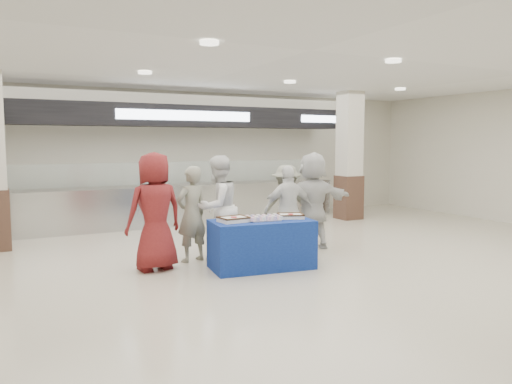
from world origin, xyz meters
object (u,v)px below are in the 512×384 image
sheet_cake_right (291,216)px  cupcake_tray (264,218)px  display_table (262,244)px  chef_short (289,209)px  soldier_b (286,205)px  civilian_white (312,201)px  civilian_maroon (155,212)px  chef_tall (218,207)px  sheet_cake_left (234,219)px  soldier_a (192,214)px

sheet_cake_right → cupcake_tray: bearing=178.5°
display_table → chef_short: 1.31m
cupcake_tray → soldier_b: 1.84m
civilian_white → civilian_maroon: bearing=13.3°
civilian_maroon → chef_tall: bearing=-174.1°
display_table → sheet_cake_right: 0.65m
sheet_cake_right → civilian_maroon: size_ratio=0.26×
sheet_cake_left → soldier_b: soldier_b is taller
display_table → sheet_cake_left: bearing=-178.9°
soldier_a → chef_tall: (0.47, 0.02, 0.08)m
sheet_cake_left → sheet_cake_right: 0.95m
civilian_white → soldier_b: bearing=-54.5°
chef_tall → soldier_a: bearing=-20.7°
soldier_b → sheet_cake_right: bearing=81.3°
sheet_cake_left → cupcake_tray: 0.48m
cupcake_tray → civilian_white: civilian_white is taller
chef_short → civilian_white: (0.53, 0.05, 0.12)m
civilian_white → display_table: bearing=38.9°
display_table → chef_short: chef_short is taller
sheet_cake_left → soldier_b: bearing=37.3°
soldier_a → chef_tall: 0.48m
cupcake_tray → sheet_cake_right: bearing=-1.5°
chef_tall → soldier_b: chef_tall is taller
soldier_a → sheet_cake_right: bearing=127.3°
civilian_maroon → chef_short: (2.46, 0.14, -0.13)m
sheet_cake_right → civilian_white: 1.34m
soldier_b → civilian_white: bearing=135.8°
civilian_maroon → soldier_a: 0.75m
cupcake_tray → soldier_a: 1.25m
soldier_a → chef_short: bearing=159.6°
chef_tall → civilian_white: (1.83, -0.09, 0.02)m
civilian_maroon → soldier_a: (0.69, 0.27, -0.12)m
sheet_cake_left → cupcake_tray: size_ratio=0.90×
chef_tall → civilian_white: 1.83m
sheet_cake_right → chef_short: 0.96m
display_table → civilian_white: (1.50, 0.84, 0.51)m
chef_short → soldier_b: chef_short is taller
sheet_cake_left → soldier_a: 0.93m
civilian_maroon → soldier_a: bearing=-166.6°
chef_short → civilian_white: civilian_white is taller
soldier_a → soldier_b: (2.05, 0.43, -0.02)m
display_table → civilian_white: size_ratio=0.88×
sheet_cake_right → civilian_maroon: civilian_maroon is taller
sheet_cake_left → chef_short: (1.42, 0.74, -0.03)m
sheet_cake_right → soldier_a: (-1.30, 0.95, -0.01)m
cupcake_tray → civilian_maroon: size_ratio=0.28×
soldier_a → sheet_cake_left: bearing=95.9°
cupcake_tray → chef_short: bearing=40.9°
civilian_maroon → display_table: bearing=148.7°
civilian_maroon → chef_short: civilian_maroon is taller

